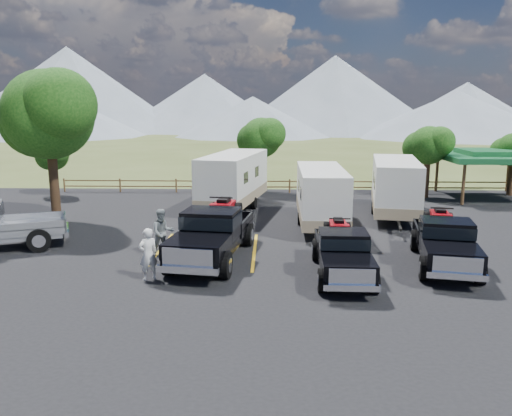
{
  "coord_description": "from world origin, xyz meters",
  "views": [
    {
      "loc": [
        -1.35,
        -16.1,
        6.0
      ],
      "look_at": [
        -1.98,
        5.44,
        1.6
      ],
      "focal_mm": 35.0,
      "sensor_mm": 36.0,
      "label": 1
    }
  ],
  "objects_px": {
    "tree_big_nw": "(48,115)",
    "trailer_left": "(234,180)",
    "pavilion": "(489,156)",
    "rig_left": "(213,232)",
    "person_a": "(148,254)",
    "trailer_center": "(321,196)",
    "person_b": "(163,233)",
    "trailer_right": "(395,187)",
    "rig_center": "(342,250)",
    "rig_right": "(444,240)"
  },
  "relations": [
    {
      "from": "rig_left",
      "to": "person_b",
      "type": "height_order",
      "value": "rig_left"
    },
    {
      "from": "person_a",
      "to": "trailer_right",
      "type": "bearing_deg",
      "value": -168.68
    },
    {
      "from": "rig_right",
      "to": "person_a",
      "type": "bearing_deg",
      "value": -158.41
    },
    {
      "from": "rig_right",
      "to": "pavilion",
      "type": "bearing_deg",
      "value": 72.99
    },
    {
      "from": "tree_big_nw",
      "to": "rig_right",
      "type": "distance_m",
      "value": 19.56
    },
    {
      "from": "person_b",
      "to": "trailer_right",
      "type": "bearing_deg",
      "value": 10.06
    },
    {
      "from": "rig_center",
      "to": "person_b",
      "type": "bearing_deg",
      "value": 165.05
    },
    {
      "from": "rig_right",
      "to": "person_a",
      "type": "height_order",
      "value": "rig_right"
    },
    {
      "from": "trailer_right",
      "to": "pavilion",
      "type": "bearing_deg",
      "value": 48.09
    },
    {
      "from": "tree_big_nw",
      "to": "person_b",
      "type": "height_order",
      "value": "tree_big_nw"
    },
    {
      "from": "rig_right",
      "to": "trailer_left",
      "type": "xyz_separation_m",
      "value": [
        -8.8,
        10.28,
        0.74
      ]
    },
    {
      "from": "tree_big_nw",
      "to": "person_a",
      "type": "relative_size",
      "value": 4.23
    },
    {
      "from": "trailer_left",
      "to": "trailer_right",
      "type": "relative_size",
      "value": 1.05
    },
    {
      "from": "rig_left",
      "to": "trailer_left",
      "type": "relative_size",
      "value": 0.74
    },
    {
      "from": "tree_big_nw",
      "to": "trailer_center",
      "type": "relative_size",
      "value": 0.93
    },
    {
      "from": "trailer_right",
      "to": "person_b",
      "type": "bearing_deg",
      "value": -134.69
    },
    {
      "from": "tree_big_nw",
      "to": "trailer_left",
      "type": "bearing_deg",
      "value": 22.36
    },
    {
      "from": "pavilion",
      "to": "trailer_left",
      "type": "relative_size",
      "value": 0.66
    },
    {
      "from": "rig_right",
      "to": "trailer_right",
      "type": "relative_size",
      "value": 0.7
    },
    {
      "from": "trailer_center",
      "to": "person_a",
      "type": "distance_m",
      "value": 10.64
    },
    {
      "from": "trailer_left",
      "to": "trailer_center",
      "type": "relative_size",
      "value": 1.12
    },
    {
      "from": "trailer_center",
      "to": "pavilion",
      "type": "bearing_deg",
      "value": 36.36
    },
    {
      "from": "tree_big_nw",
      "to": "trailer_left",
      "type": "height_order",
      "value": "tree_big_nw"
    },
    {
      "from": "person_b",
      "to": "person_a",
      "type": "bearing_deg",
      "value": -112.9
    },
    {
      "from": "trailer_left",
      "to": "person_a",
      "type": "distance_m",
      "value": 12.54
    },
    {
      "from": "tree_big_nw",
      "to": "trailer_left",
      "type": "xyz_separation_m",
      "value": [
        9.05,
        3.72,
        -3.85
      ]
    },
    {
      "from": "rig_left",
      "to": "trailer_right",
      "type": "xyz_separation_m",
      "value": [
        9.1,
        8.13,
        0.54
      ]
    },
    {
      "from": "tree_big_nw",
      "to": "trailer_right",
      "type": "height_order",
      "value": "tree_big_nw"
    },
    {
      "from": "trailer_left",
      "to": "pavilion",
      "type": "bearing_deg",
      "value": 25.75
    },
    {
      "from": "rig_center",
      "to": "person_b",
      "type": "relative_size",
      "value": 2.88
    },
    {
      "from": "pavilion",
      "to": "trailer_right",
      "type": "height_order",
      "value": "pavilion"
    },
    {
      "from": "person_a",
      "to": "trailer_left",
      "type": "bearing_deg",
      "value": -132.41
    },
    {
      "from": "pavilion",
      "to": "person_a",
      "type": "bearing_deg",
      "value": -138.24
    },
    {
      "from": "trailer_left",
      "to": "rig_left",
      "type": "bearing_deg",
      "value": -79.36
    },
    {
      "from": "trailer_left",
      "to": "trailer_right",
      "type": "xyz_separation_m",
      "value": [
        8.99,
        -1.59,
        -0.09
      ]
    },
    {
      "from": "rig_left",
      "to": "person_a",
      "type": "height_order",
      "value": "rig_left"
    },
    {
      "from": "tree_big_nw",
      "to": "person_a",
      "type": "distance_m",
      "value": 12.01
    },
    {
      "from": "trailer_left",
      "to": "person_b",
      "type": "distance_m",
      "value": 9.74
    },
    {
      "from": "person_a",
      "to": "rig_left",
      "type": "bearing_deg",
      "value": -159.86
    },
    {
      "from": "pavilion",
      "to": "rig_left",
      "type": "height_order",
      "value": "pavilion"
    },
    {
      "from": "rig_right",
      "to": "rig_center",
      "type": "bearing_deg",
      "value": -152.05
    },
    {
      "from": "pavilion",
      "to": "rig_left",
      "type": "relative_size",
      "value": 0.89
    },
    {
      "from": "rig_center",
      "to": "tree_big_nw",
      "type": "bearing_deg",
      "value": 152.17
    },
    {
      "from": "trailer_left",
      "to": "person_b",
      "type": "relative_size",
      "value": 4.89
    },
    {
      "from": "trailer_right",
      "to": "trailer_center",
      "type": "bearing_deg",
      "value": -138.96
    },
    {
      "from": "trailer_center",
      "to": "trailer_right",
      "type": "bearing_deg",
      "value": 31.74
    },
    {
      "from": "rig_center",
      "to": "rig_right",
      "type": "relative_size",
      "value": 0.89
    },
    {
      "from": "rig_left",
      "to": "rig_center",
      "type": "bearing_deg",
      "value": -12.18
    },
    {
      "from": "pavilion",
      "to": "person_b",
      "type": "distance_m",
      "value": 23.25
    },
    {
      "from": "trailer_left",
      "to": "trailer_center",
      "type": "height_order",
      "value": "trailer_left"
    }
  ]
}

